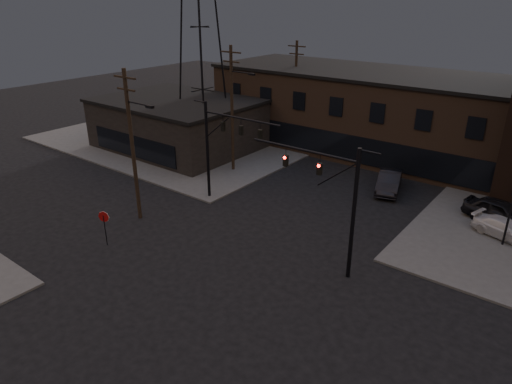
# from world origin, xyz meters

# --- Properties ---
(ground) EXTENTS (140.00, 140.00, 0.00)m
(ground) POSITION_xyz_m (0.00, 0.00, 0.00)
(ground) COLOR black
(ground) RESTS_ON ground
(sidewalk_nw) EXTENTS (30.00, 30.00, 0.15)m
(sidewalk_nw) POSITION_xyz_m (-22.00, 22.00, 0.07)
(sidewalk_nw) COLOR #474744
(sidewalk_nw) RESTS_ON ground
(building_row) EXTENTS (40.00, 12.00, 8.00)m
(building_row) POSITION_xyz_m (0.00, 28.00, 4.00)
(building_row) COLOR #4F382A
(building_row) RESTS_ON ground
(building_left) EXTENTS (16.00, 12.00, 5.00)m
(building_left) POSITION_xyz_m (-20.00, 16.00, 2.50)
(building_left) COLOR black
(building_left) RESTS_ON ground
(traffic_signal_near) EXTENTS (7.12, 0.24, 8.00)m
(traffic_signal_near) POSITION_xyz_m (5.36, 4.50, 4.93)
(traffic_signal_near) COLOR black
(traffic_signal_near) RESTS_ON ground
(traffic_signal_far) EXTENTS (7.12, 0.24, 8.00)m
(traffic_signal_far) POSITION_xyz_m (-6.72, 8.00, 5.01)
(traffic_signal_far) COLOR black
(traffic_signal_far) RESTS_ON ground
(stop_sign) EXTENTS (0.72, 0.33, 2.48)m
(stop_sign) POSITION_xyz_m (-8.00, -1.99, 1.84)
(stop_sign) COLOR black
(stop_sign) RESTS_ON ground
(utility_pole_near) EXTENTS (3.70, 0.28, 11.00)m
(utility_pole_near) POSITION_xyz_m (-9.43, 2.00, 5.87)
(utility_pole_near) COLOR black
(utility_pole_near) RESTS_ON ground
(utility_pole_mid) EXTENTS (3.70, 0.28, 11.50)m
(utility_pole_mid) POSITION_xyz_m (-10.44, 14.00, 6.13)
(utility_pole_mid) COLOR black
(utility_pole_mid) RESTS_ON ground
(utility_pole_far) EXTENTS (2.20, 0.28, 11.00)m
(utility_pole_far) POSITION_xyz_m (-11.50, 26.00, 5.78)
(utility_pole_far) COLOR black
(utility_pole_far) RESTS_ON ground
(transmission_tower) EXTENTS (7.00, 7.00, 25.00)m
(transmission_tower) POSITION_xyz_m (-18.00, 18.00, 12.50)
(transmission_tower) COLOR black
(transmission_tower) RESTS_ON ground
(parked_car_lot_a) EXTENTS (5.34, 2.91, 1.72)m
(parked_car_lot_a) POSITION_xyz_m (12.02, 17.33, 1.01)
(parked_car_lot_a) COLOR black
(parked_car_lot_a) RESTS_ON sidewalk_ne
(parked_car_lot_b) EXTENTS (4.71, 2.94, 1.27)m
(parked_car_lot_b) POSITION_xyz_m (12.87, 15.12, 0.79)
(parked_car_lot_b) COLOR silver
(parked_car_lot_b) RESTS_ON sidewalk_ne
(car_crossing) EXTENTS (3.18, 5.44, 1.69)m
(car_crossing) POSITION_xyz_m (3.20, 18.34, 0.85)
(car_crossing) COLOR black
(car_crossing) RESTS_ON ground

